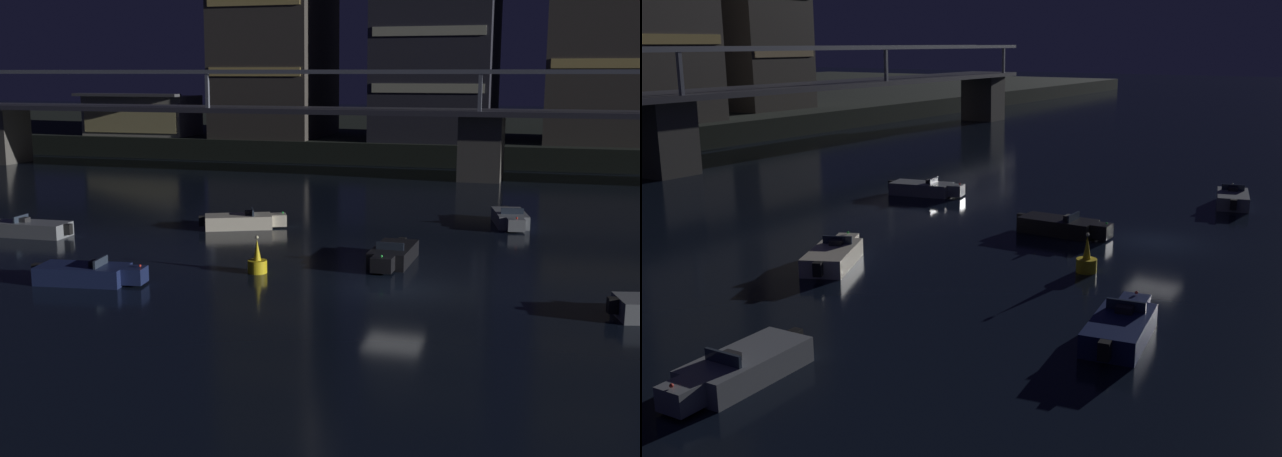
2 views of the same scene
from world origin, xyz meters
TOP-DOWN VIEW (x-y plane):
  - ground_plane at (0.00, 0.00)m, footprint 400.00×400.00m
  - river_bridge at (-0.00, 37.69)m, footprint 102.76×6.40m
  - speedboat_near_left at (-13.15, -2.89)m, footprint 5.23×2.29m
  - speedboat_near_center at (-11.46, 11.09)m, footprint 5.00×3.27m
  - speedboat_near_right at (3.84, 16.55)m, footprint 2.55×5.22m
  - speedboat_mid_left at (11.04, -1.31)m, footprint 5.21×2.64m
  - speedboat_mid_center at (-22.07, 5.49)m, footprint 5.21×1.94m
  - speedboat_mid_right at (-1.03, 4.67)m, footprint 1.84×5.20m
  - channel_buoy at (-6.65, 1.00)m, footprint 0.90×0.90m

SIDE VIEW (x-z plane):
  - ground_plane at x=0.00m, z-range 0.00..0.00m
  - speedboat_near_left at x=-13.15m, z-range -0.17..0.99m
  - speedboat_near_center at x=-11.46m, z-range -0.17..0.99m
  - speedboat_near_right at x=3.84m, z-range -0.17..0.99m
  - speedboat_mid_left at x=11.04m, z-range -0.17..0.99m
  - speedboat_mid_center at x=-22.07m, z-range -0.17..0.99m
  - speedboat_mid_right at x=-1.03m, z-range -0.17..0.99m
  - channel_buoy at x=-6.65m, z-range -0.40..1.36m
  - river_bridge at x=0.00m, z-range -0.10..9.28m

